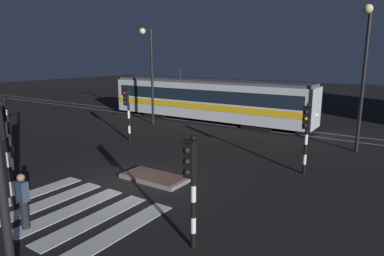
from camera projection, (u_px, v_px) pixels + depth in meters
name	position (u px, v px, depth m)	size (l,w,h in m)	color
ground_plane	(136.00, 182.00, 13.76)	(120.00, 120.00, 0.00)	black
rail_near	(256.00, 129.00, 23.63)	(80.00, 0.12, 0.03)	#59595E
rail_far	(264.00, 126.00, 24.79)	(80.00, 0.12, 0.03)	#59595E
crosswalk_zebra	(70.00, 210.00, 11.17)	(5.39, 4.07, 0.02)	silver
traffic_island	(154.00, 178.00, 13.98)	(2.78, 1.33, 0.18)	slate
traffic_light_corner_near_left	(5.00, 127.00, 13.29)	(0.36, 0.42, 3.46)	black
traffic_light_corner_far_right	(306.00, 129.00, 14.20)	(0.36, 0.42, 3.09)	black
traffic_light_corner_near_right	(191.00, 177.00, 8.51)	(0.36, 0.42, 3.09)	black
traffic_light_corner_far_left	(127.00, 106.00, 20.01)	(0.36, 0.42, 3.24)	black
traffic_light_kerb_mid_left	(4.00, 143.00, 10.72)	(0.36, 0.42, 3.49)	black
street_lamp_trackside_right	(365.00, 63.00, 17.00)	(0.44, 1.21, 7.44)	black
street_lamp_trackside_left	(149.00, 65.00, 24.33)	(0.44, 1.21, 6.95)	black
tram	(206.00, 99.00, 26.33)	(16.88, 2.58, 4.15)	silver
pedestrian_waiting_at_kerb	(23.00, 201.00, 9.83)	(0.36, 0.24, 1.71)	black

